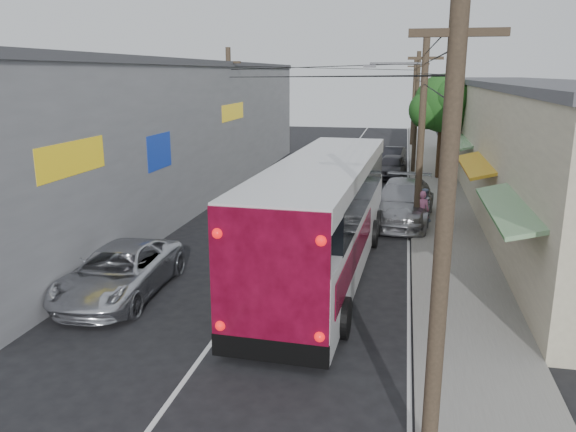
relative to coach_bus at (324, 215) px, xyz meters
name	(u,v)px	position (x,y,z in m)	size (l,w,h in m)	color
ground	(189,374)	(-2.02, -7.33, -2.01)	(120.00, 120.00, 0.00)	black
sidewalk	(438,198)	(4.48, 12.67, -1.95)	(3.00, 80.00, 0.12)	slate
building_right	(525,138)	(8.97, 14.67, 1.15)	(7.09, 40.00, 6.25)	beige
building_left	(161,129)	(-10.52, 10.67, 1.65)	(7.20, 36.00, 7.25)	gray
utility_poles	(379,120)	(1.11, 13.00, 2.12)	(11.80, 45.28, 8.00)	#473828
street_tree	(444,105)	(4.85, 18.69, 2.67)	(4.40, 4.00, 6.60)	#3F2B19
coach_bus	(324,215)	(0.00, 0.00, 0.00)	(3.52, 13.55, 3.87)	silver
jeepney	(120,272)	(-5.80, -3.31, -1.25)	(2.52, 5.46, 1.52)	silver
parked_suv	(403,202)	(2.58, 7.42, -1.08)	(2.58, 6.35, 1.84)	gray
parked_car_mid	(391,166)	(1.78, 18.63, -1.26)	(1.76, 4.37, 1.49)	#2A292F
parked_car_far	(393,156)	(1.78, 24.12, -1.37)	(1.35, 3.88, 1.28)	black
pedestrian_near	(422,210)	(3.38, 5.68, -1.03)	(0.62, 0.41, 1.71)	#C7699C
pedestrian_far	(424,205)	(3.51, 7.18, -1.13)	(0.74, 0.57, 1.52)	#869AC4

